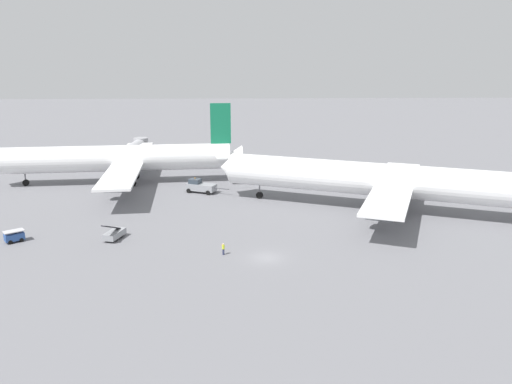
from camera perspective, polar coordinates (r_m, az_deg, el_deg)
The scene contains 8 objects.
ground_plane at distance 66.98m, azimuth 1.25°, elevation -7.54°, with size 600.00×600.00×0.00m, color slate.
airliner_at_gate_left at distance 110.25m, azimuth -15.39°, elevation 3.71°, with size 53.63×50.21×16.86m.
airliner_being_pushed at distance 88.82m, azimuth 14.17°, elevation 1.33°, with size 57.77×38.75×17.09m.
pushback_tug at distance 99.86m, azimuth -6.43°, elevation 0.65°, with size 8.94×4.91×2.98m.
gse_belt_loader_portside at distance 76.33m, azimuth -15.98°, elevation -4.63°, with size 2.82×5.07×3.02m.
gse_baggage_cart_trailing at distance 80.35m, azimuth -26.02°, elevation -4.59°, with size 3.13×2.89×1.71m.
ground_crew_wing_walker_right at distance 67.74m, azimuth -3.77°, elevation -6.52°, with size 0.39×0.44×1.66m.
jet_bridge at distance 132.35m, azimuth -13.69°, elevation 4.96°, with size 4.67×16.80×5.69m.
Camera 1 is at (-3.74, -61.88, 25.36)m, focal length 34.81 mm.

